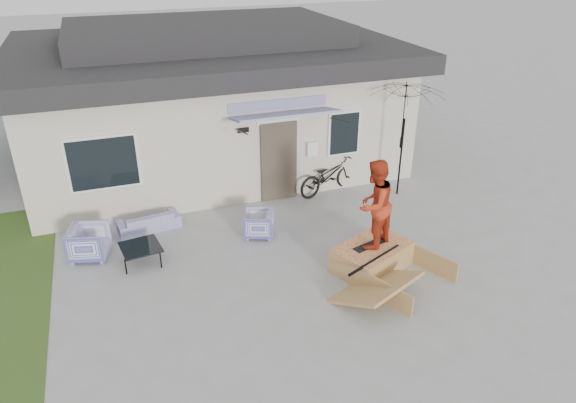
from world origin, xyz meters
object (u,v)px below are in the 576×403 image
object	(u,v)px
bicycle	(328,172)
patio_umbrella	(403,132)
loveseat	(148,219)
coffee_table	(142,254)
skateboard	(371,244)
skate_ramp	(372,257)
armchair_left	(89,241)
skater	(374,203)
armchair_right	(259,223)

from	to	relation	value
bicycle	patio_umbrella	distance (m)	2.19
loveseat	coffee_table	bearing A→B (deg)	69.50
loveseat	bicycle	bearing A→B (deg)	177.21
coffee_table	loveseat	bearing A→B (deg)	77.48
coffee_table	skateboard	xyz separation A→B (m)	(4.47, -1.76, 0.34)
skate_ramp	skateboard	world-z (taller)	skateboard
armchair_left	bicycle	bearing A→B (deg)	-63.57
coffee_table	skateboard	bearing A→B (deg)	-21.50
coffee_table	skate_ramp	distance (m)	4.84
armchair_left	skater	bearing A→B (deg)	-98.27
armchair_left	skate_ramp	size ratio (longest dim) A/B	0.39
skate_ramp	armchair_left	bearing A→B (deg)	132.51
loveseat	patio_umbrella	world-z (taller)	patio_umbrella
skateboard	loveseat	bearing A→B (deg)	126.53
armchair_left	skateboard	xyz separation A→B (m)	(5.48, -2.35, 0.14)
armchair_left	patio_umbrella	size ratio (longest dim) A/B	0.36
armchair_right	patio_umbrella	xyz separation A→B (m)	(4.13, 0.86, 1.42)
coffee_table	skateboard	size ratio (longest dim) A/B	0.94
bicycle	skateboard	size ratio (longest dim) A/B	2.25
bicycle	skate_ramp	size ratio (longest dim) A/B	0.92
skate_ramp	bicycle	bearing A→B (deg)	56.91
bicycle	skate_ramp	xyz separation A→B (m)	(-0.58, -3.63, -0.35)
bicycle	loveseat	bearing A→B (deg)	77.95
bicycle	skateboard	world-z (taller)	bicycle
patio_umbrella	coffee_table	bearing A→B (deg)	-170.75
armchair_left	bicycle	distance (m)	6.21
armchair_right	bicycle	distance (m)	2.89
loveseat	bicycle	xyz separation A→B (m)	(4.77, 0.43, 0.32)
patio_umbrella	skater	distance (m)	3.70
coffee_table	skateboard	world-z (taller)	skateboard
armchair_left	skater	xyz separation A→B (m)	(5.48, -2.35, 1.10)
bicycle	skater	bearing A→B (deg)	153.21
armchair_left	armchair_right	size ratio (longest dim) A/B	1.19
skater	loveseat	bearing A→B (deg)	-68.06
armchair_left	patio_umbrella	xyz separation A→B (m)	(7.80, 0.52, 1.35)
patio_umbrella	skater	world-z (taller)	skater
patio_umbrella	skater	size ratio (longest dim) A/B	1.18
armchair_right	skateboard	bearing A→B (deg)	63.89
coffee_table	bicycle	size ratio (longest dim) A/B	0.42
skater	armchair_left	bearing A→B (deg)	-54.09
loveseat	armchair_right	world-z (taller)	armchair_right
bicycle	armchair_right	bearing A→B (deg)	105.87
armchair_right	coffee_table	size ratio (longest dim) A/B	0.84
skate_ramp	skater	size ratio (longest dim) A/B	1.10
armchair_right	coffee_table	world-z (taller)	armchair_right
patio_umbrella	bicycle	bearing A→B (deg)	157.30
armchair_right	coffee_table	bearing A→B (deg)	-62.71
armchair_right	skateboard	world-z (taller)	armchair_right
armchair_left	skate_ramp	bearing A→B (deg)	-98.60
armchair_right	skateboard	size ratio (longest dim) A/B	0.79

